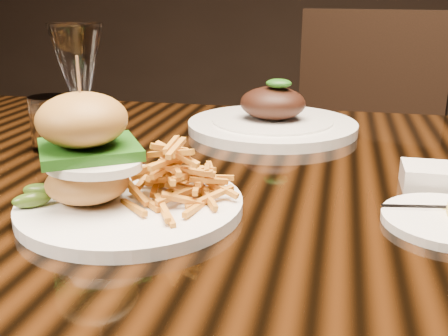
% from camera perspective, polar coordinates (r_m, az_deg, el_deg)
% --- Properties ---
extents(dining_table, '(1.60, 0.90, 0.75)m').
position_cam_1_polar(dining_table, '(0.79, 2.65, -5.60)').
color(dining_table, black).
rests_on(dining_table, ground).
extents(burger_plate, '(0.26, 0.26, 0.18)m').
position_cam_1_polar(burger_plate, '(0.61, -10.60, -0.49)').
color(burger_plate, white).
rests_on(burger_plate, dining_table).
extents(ramekin, '(0.08, 0.08, 0.03)m').
position_cam_1_polar(ramekin, '(0.73, 21.33, -0.93)').
color(ramekin, white).
rests_on(ramekin, dining_table).
extents(wine_glass, '(0.08, 0.08, 0.21)m').
position_cam_1_polar(wine_glass, '(0.76, -15.60, 10.87)').
color(wine_glass, white).
rests_on(wine_glass, dining_table).
extents(water_tumbler, '(0.06, 0.06, 0.09)m').
position_cam_1_polar(water_tumbler, '(0.90, -18.31, 4.66)').
color(water_tumbler, white).
rests_on(water_tumbler, dining_table).
extents(far_dish, '(0.31, 0.31, 0.10)m').
position_cam_1_polar(far_dish, '(0.98, 5.28, 5.13)').
color(far_dish, white).
rests_on(far_dish, dining_table).
extents(chair_far, '(0.58, 0.58, 0.95)m').
position_cam_1_polar(chair_far, '(1.66, 14.13, 1.91)').
color(chair_far, black).
rests_on(chair_far, ground).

